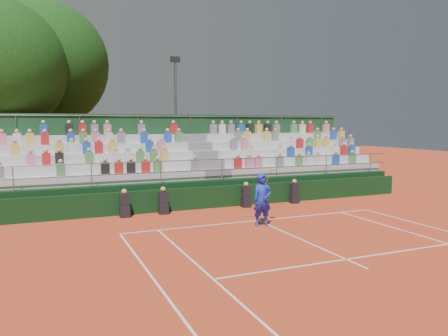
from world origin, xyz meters
name	(u,v)px	position (x,y,z in m)	size (l,w,h in m)	color
ground	(258,221)	(0.00, 0.00, 0.00)	(90.00, 90.00, 0.00)	#C94221
courtside_wall	(227,196)	(0.00, 3.20, 0.50)	(20.00, 0.15, 1.00)	black
line_officials	(211,200)	(-0.94, 2.75, 0.48)	(8.64, 0.40, 1.19)	black
grandstand	(203,176)	(0.00, 6.44, 1.09)	(20.00, 5.20, 4.40)	black
tennis_player	(262,200)	(-0.26, -0.84, 1.00)	(0.91, 0.54, 2.22)	#1B2BCE
tree_east	(44,65)	(-7.50, 14.67, 7.54)	(7.90, 7.90, 11.50)	#332012
floodlight_mast	(176,110)	(0.29, 12.22, 4.76)	(0.60, 0.25, 8.18)	gray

